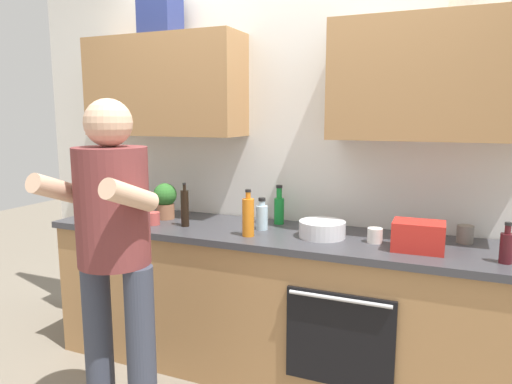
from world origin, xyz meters
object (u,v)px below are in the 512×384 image
bottle_wine (506,247)px  bottle_syrup (130,201)px  person_standing (114,244)px  cup_ceramic (153,218)px  bottle_soy (185,208)px  cup_coffee (375,235)px  potted_herb (165,199)px  bottle_water (262,216)px  cup_stoneware (465,234)px  bottle_soda (279,208)px  bottle_vinegar (130,196)px  bottle_juice (248,216)px  grocery_bag_crisps (418,236)px  mixing_bowl (322,229)px

bottle_wine → bottle_syrup: size_ratio=0.76×
person_standing → cup_ceramic: (-0.27, 0.70, -0.04)m
bottle_soy → cup_ceramic: bearing=-168.5°
cup_coffee → potted_herb: size_ratio=0.34×
potted_herb → person_standing: bearing=-71.1°
bottle_water → cup_ceramic: bearing=-167.2°
cup_stoneware → cup_ceramic: cup_stoneware is taller
person_standing → bottle_soda: size_ratio=6.66×
bottle_soy → cup_stoneware: bearing=9.4°
bottle_wine → bottle_soda: bottle_soda is taller
bottle_vinegar → cup_stoneware: bottle_vinegar is taller
bottle_soy → bottle_juice: bearing=-8.0°
bottle_water → grocery_bag_crisps: bearing=-6.3°
bottle_soda → bottle_syrup: 1.03m
mixing_bowl → cup_coffee: bearing=-0.2°
bottle_syrup → cup_stoneware: bearing=4.6°
person_standing → bottle_water: person_standing is taller
cup_coffee → bottle_juice: bearing=-168.4°
person_standing → bottle_soda: (0.45, 1.04, 0.02)m
person_standing → cup_coffee: (1.08, 0.82, -0.04)m
bottle_syrup → mixing_bowl: bearing=-0.7°
bottle_juice → bottle_vinegar: bearing=166.8°
person_standing → cup_ceramic: bearing=111.4°
bottle_water → bottle_wine: bearing=-7.0°
bottle_wine → bottle_soy: size_ratio=0.72×
bottle_soda → bottle_syrup: (-1.01, -0.20, 0.01)m
bottle_juice → potted_herb: bearing=164.0°
bottle_juice → bottle_soda: (0.05, 0.36, -0.01)m
bottle_juice → bottle_soy: bearing=172.0°
bottle_vinegar → potted_herb: size_ratio=1.24×
bottle_wine → cup_stoneware: 0.36m
bottle_water → cup_coffee: bearing=-3.0°
bottle_wine → bottle_syrup: bearing=176.4°
bottle_juice → mixing_bowl: size_ratio=1.03×
cup_stoneware → bottle_syrup: bearing=-175.4°
bottle_water → bottle_vinegar: bottle_vinegar is taller
bottle_wine → bottle_soy: (-1.77, 0.05, 0.04)m
bottle_syrup → bottle_vinegar: bearing=129.3°
bottle_juice → potted_herb: (-0.70, 0.20, 0.02)m
cup_coffee → bottle_wine: bearing=-11.3°
person_standing → bottle_vinegar: 1.11m
bottle_soda → cup_ceramic: size_ratio=2.91×
bottle_soda → cup_ceramic: bottle_soda is taller
bottle_juice → mixing_bowl: 0.43m
bottle_syrup → cup_stoneware: (2.09, 0.17, -0.06)m
bottle_syrup → cup_ceramic: bottle_syrup is taller
bottle_soda → bottle_water: bearing=-103.1°
bottle_vinegar → grocery_bag_crisps: (1.93, -0.16, -0.05)m
bottle_syrup → bottle_juice: bearing=-9.6°
bottle_vinegar → cup_ceramic: 0.42m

